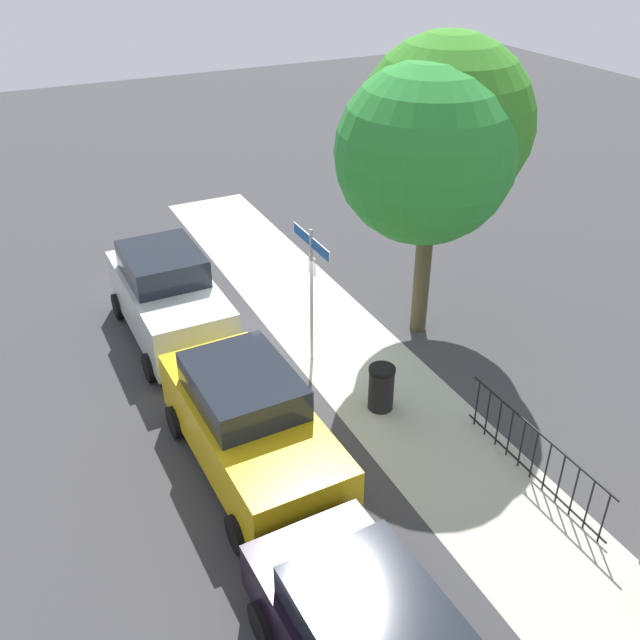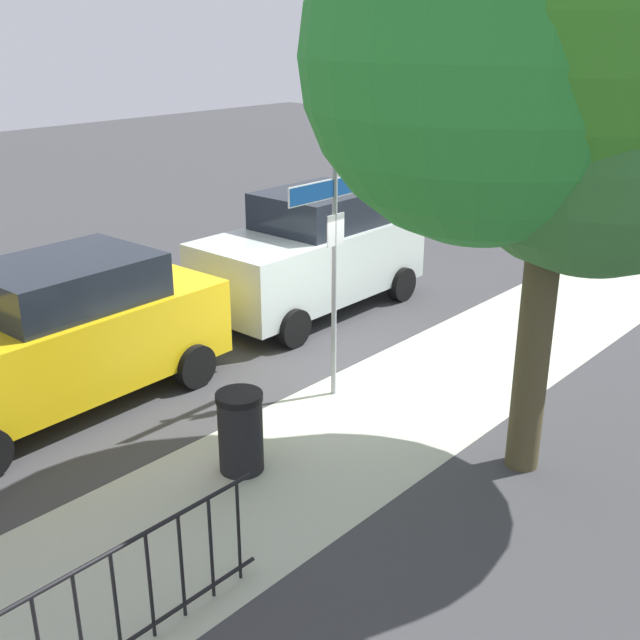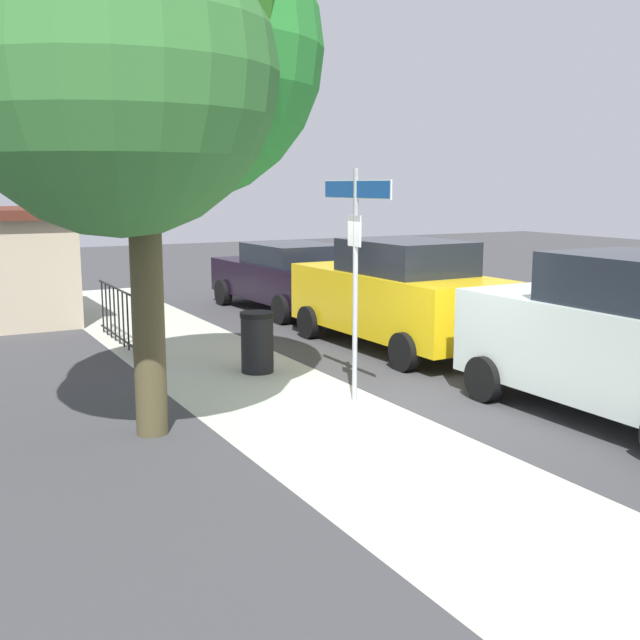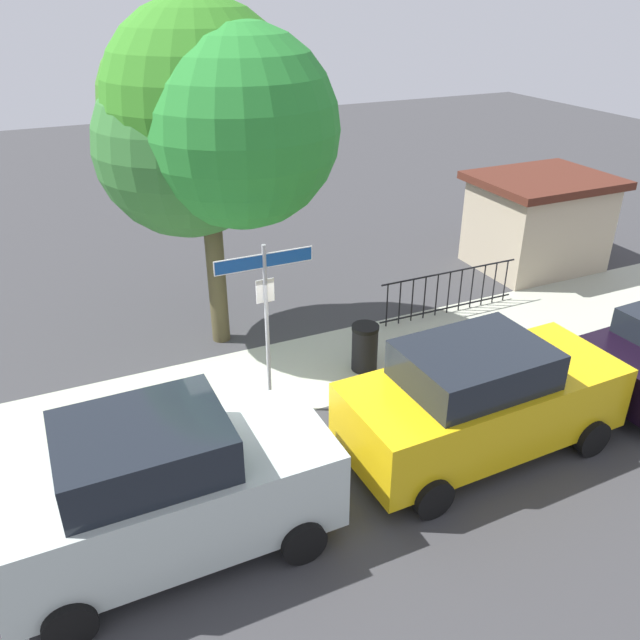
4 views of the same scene
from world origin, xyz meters
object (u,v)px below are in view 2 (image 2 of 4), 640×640
Objects in this scene: car_silver at (313,253)px; car_yellow at (57,336)px; trash_bin at (240,432)px; shade_tree at (573,51)px; street_sign at (335,235)px.

car_silver is 0.93× the size of car_yellow.
trash_bin is at bearing 33.08° from car_silver.
shade_tree reaches higher than trash_bin.
car_silver is at bearing -132.88° from street_sign.
street_sign is 3.70m from car_silver.
car_yellow is 4.80× the size of trash_bin.
shade_tree is at bearing 114.63° from car_yellow.
shade_tree is 7.01m from car_silver.
shade_tree is 5.33m from trash_bin.
street_sign reaches higher than car_silver.
car_silver reaches higher than trash_bin.
street_sign reaches higher than car_yellow.
car_yellow is (5.08, 0.04, -0.06)m from car_silver.
car_silver is 5.54m from trash_bin.
car_yellow is at bearing -0.17° from car_silver.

